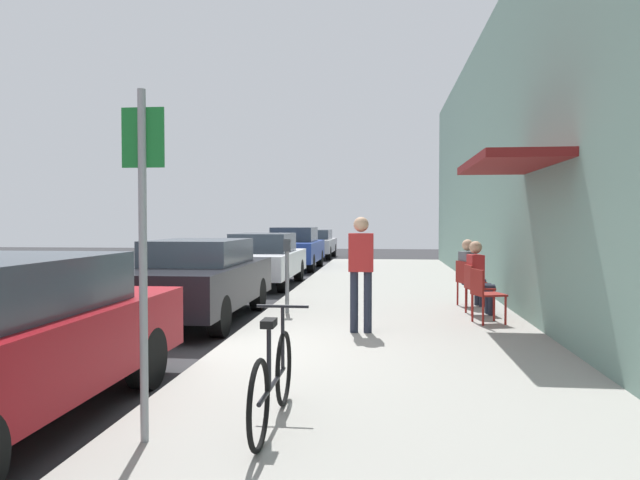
{
  "coord_description": "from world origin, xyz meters",
  "views": [
    {
      "loc": [
        2.16,
        -7.45,
        1.75
      ],
      "look_at": [
        0.55,
        7.44,
        1.28
      ],
      "focal_mm": 33.04,
      "sensor_mm": 36.0,
      "label": 1
    }
  ],
  "objects_px": {
    "parked_car_3": "(294,248)",
    "pedestrian_standing": "(361,265)",
    "seated_patron_1": "(479,275)",
    "parking_meter": "(287,270)",
    "cafe_chair_2": "(467,280)",
    "street_sign": "(143,237)",
    "bicycle_0": "(273,381)",
    "parked_car_2": "(263,259)",
    "seated_patron_2": "(470,270)",
    "cafe_chair_0": "(484,292)",
    "cafe_chair_1": "(475,286)",
    "parked_car_4": "(315,243)",
    "parked_car_1": "(197,279)"
  },
  "relations": [
    {
      "from": "parked_car_2",
      "to": "pedestrian_standing",
      "type": "bearing_deg",
      "value": -67.47
    },
    {
      "from": "cafe_chair_0",
      "to": "seated_patron_2",
      "type": "bearing_deg",
      "value": 88.28
    },
    {
      "from": "parked_car_4",
      "to": "seated_patron_1",
      "type": "height_order",
      "value": "seated_patron_1"
    },
    {
      "from": "parked_car_3",
      "to": "pedestrian_standing",
      "type": "distance_m",
      "value": 13.05
    },
    {
      "from": "parked_car_1",
      "to": "parked_car_4",
      "type": "relative_size",
      "value": 1.0
    },
    {
      "from": "pedestrian_standing",
      "to": "street_sign",
      "type": "bearing_deg",
      "value": -107.82
    },
    {
      "from": "parked_car_3",
      "to": "parking_meter",
      "type": "xyz_separation_m",
      "value": [
        1.55,
        -10.98,
        0.1
      ]
    },
    {
      "from": "pedestrian_standing",
      "to": "parking_meter",
      "type": "bearing_deg",
      "value": 128.69
    },
    {
      "from": "parked_car_2",
      "to": "seated_patron_2",
      "type": "relative_size",
      "value": 3.41
    },
    {
      "from": "parked_car_2",
      "to": "seated_patron_2",
      "type": "xyz_separation_m",
      "value": [
        4.92,
        -4.15,
        0.08
      ]
    },
    {
      "from": "parked_car_4",
      "to": "pedestrian_standing",
      "type": "bearing_deg",
      "value": -81.27
    },
    {
      "from": "street_sign",
      "to": "parked_car_4",
      "type": "bearing_deg",
      "value": 93.64
    },
    {
      "from": "parked_car_4",
      "to": "parking_meter",
      "type": "height_order",
      "value": "parking_meter"
    },
    {
      "from": "cafe_chair_1",
      "to": "seated_patron_1",
      "type": "relative_size",
      "value": 0.67
    },
    {
      "from": "parked_car_3",
      "to": "seated_patron_1",
      "type": "relative_size",
      "value": 3.41
    },
    {
      "from": "parking_meter",
      "to": "bicycle_0",
      "type": "xyz_separation_m",
      "value": [
        0.83,
        -5.74,
        -0.41
      ]
    },
    {
      "from": "parking_meter",
      "to": "parked_car_2",
      "type": "bearing_deg",
      "value": 106.18
    },
    {
      "from": "parked_car_4",
      "to": "street_sign",
      "type": "xyz_separation_m",
      "value": [
        1.5,
        -23.56,
        0.93
      ]
    },
    {
      "from": "bicycle_0",
      "to": "cafe_chair_0",
      "type": "relative_size",
      "value": 1.97
    },
    {
      "from": "parking_meter",
      "to": "seated_patron_1",
      "type": "xyz_separation_m",
      "value": [
        3.37,
        0.18,
        -0.07
      ]
    },
    {
      "from": "parked_car_4",
      "to": "cafe_chair_0",
      "type": "relative_size",
      "value": 5.06
    },
    {
      "from": "seated_patron_1",
      "to": "parked_car_3",
      "type": "bearing_deg",
      "value": 114.49
    },
    {
      "from": "cafe_chair_0",
      "to": "cafe_chair_1",
      "type": "distance_m",
      "value": 0.91
    },
    {
      "from": "seated_patron_1",
      "to": "cafe_chair_2",
      "type": "bearing_deg",
      "value": 93.23
    },
    {
      "from": "cafe_chair_0",
      "to": "bicycle_0",
      "type": "bearing_deg",
      "value": -116.38
    },
    {
      "from": "cafe_chair_2",
      "to": "cafe_chair_0",
      "type": "bearing_deg",
      "value": -90.03
    },
    {
      "from": "cafe_chair_2",
      "to": "pedestrian_standing",
      "type": "bearing_deg",
      "value": -123.73
    },
    {
      "from": "parked_car_1",
      "to": "seated_patron_2",
      "type": "xyz_separation_m",
      "value": [
        4.92,
        1.5,
        0.07
      ]
    },
    {
      "from": "street_sign",
      "to": "bicycle_0",
      "type": "xyz_separation_m",
      "value": [
        0.88,
        0.44,
        -1.16
      ]
    },
    {
      "from": "street_sign",
      "to": "parked_car_2",
      "type": "bearing_deg",
      "value": 97.41
    },
    {
      "from": "seated_patron_1",
      "to": "pedestrian_standing",
      "type": "height_order",
      "value": "pedestrian_standing"
    },
    {
      "from": "parking_meter",
      "to": "street_sign",
      "type": "distance_m",
      "value": 6.23
    },
    {
      "from": "parked_car_3",
      "to": "pedestrian_standing",
      "type": "bearing_deg",
      "value": -77.01
    },
    {
      "from": "parking_meter",
      "to": "bicycle_0",
      "type": "height_order",
      "value": "parking_meter"
    },
    {
      "from": "cafe_chair_1",
      "to": "pedestrian_standing",
      "type": "bearing_deg",
      "value": -135.53
    },
    {
      "from": "seated_patron_2",
      "to": "pedestrian_standing",
      "type": "relative_size",
      "value": 0.76
    },
    {
      "from": "cafe_chair_0",
      "to": "pedestrian_standing",
      "type": "xyz_separation_m",
      "value": [
        -1.93,
        -0.99,
        0.5
      ]
    },
    {
      "from": "parked_car_3",
      "to": "seated_patron_1",
      "type": "xyz_separation_m",
      "value": [
        4.92,
        -10.81,
        0.03
      ]
    },
    {
      "from": "street_sign",
      "to": "seated_patron_1",
      "type": "bearing_deg",
      "value": 61.72
    },
    {
      "from": "pedestrian_standing",
      "to": "bicycle_0",
      "type": "bearing_deg",
      "value": -97.8
    },
    {
      "from": "parking_meter",
      "to": "cafe_chair_0",
      "type": "relative_size",
      "value": 1.52
    },
    {
      "from": "street_sign",
      "to": "pedestrian_standing",
      "type": "xyz_separation_m",
      "value": [
        1.43,
        4.46,
        -0.52
      ]
    },
    {
      "from": "street_sign",
      "to": "parking_meter",
      "type": "bearing_deg",
      "value": 89.54
    },
    {
      "from": "cafe_chair_1",
      "to": "seated_patron_2",
      "type": "xyz_separation_m",
      "value": [
        0.06,
        1.02,
        0.19
      ]
    },
    {
      "from": "street_sign",
      "to": "cafe_chair_1",
      "type": "relative_size",
      "value": 2.99
    },
    {
      "from": "parked_car_2",
      "to": "cafe_chair_0",
      "type": "height_order",
      "value": "parked_car_2"
    },
    {
      "from": "seated_patron_1",
      "to": "parking_meter",
      "type": "bearing_deg",
      "value": -177.01
    },
    {
      "from": "parked_car_1",
      "to": "pedestrian_standing",
      "type": "xyz_separation_m",
      "value": [
        2.93,
        -1.42,
        0.37
      ]
    },
    {
      "from": "seated_patron_1",
      "to": "cafe_chair_2",
      "type": "distance_m",
      "value": 1.01
    },
    {
      "from": "parked_car_1",
      "to": "cafe_chair_2",
      "type": "relative_size",
      "value": 5.06
    }
  ]
}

